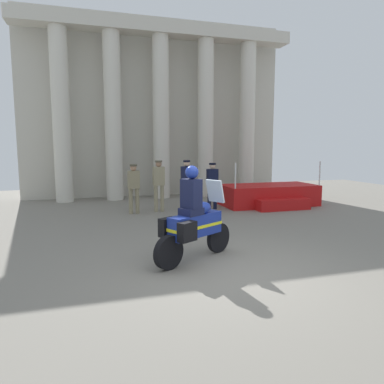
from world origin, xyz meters
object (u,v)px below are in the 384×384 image
Objects in this scene: reviewing_stand at (269,196)px; officer_in_row_3 at (212,182)px; motorcycle_with_rider at (193,222)px; officer_in_row_2 at (187,181)px; officer_in_row_0 at (134,185)px; officer_in_row_1 at (159,182)px.

reviewing_stand is 2.45m from officer_in_row_3.
reviewing_stand is 1.88× the size of motorcycle_with_rider.
motorcycle_with_rider is (-1.36, -5.33, -0.25)m from officer_in_row_2.
motorcycle_with_rider is at bearing 73.75° from officer_in_row_2.
reviewing_stand reaches higher than officer_in_row_3.
officer_in_row_0 is 1.86m from officer_in_row_2.
motorcycle_with_rider reaches higher than officer_in_row_1.
officer_in_row_2 is (-3.30, -0.10, 0.66)m from reviewing_stand.
officer_in_row_3 is at bearing 175.31° from officer_in_row_2.
officer_in_row_2 is (1.86, 0.10, 0.06)m from officer_in_row_0.
officer_in_row_3 is 0.87× the size of motorcycle_with_rider.
officer_in_row_3 is (0.94, -0.05, -0.06)m from officer_in_row_2.
reviewing_stand is 2.16× the size of officer_in_row_0.
officer_in_row_1 is 5.41m from motorcycle_with_rider.
motorcycle_with_rider is (-0.38, -5.39, -0.25)m from officer_in_row_1.
officer_in_row_2 is at bearing -4.69° from officer_in_row_3.
officer_in_row_2 reaches higher than officer_in_row_3.
reviewing_stand reaches higher than officer_in_row_0.
motorcycle_with_rider is (-4.66, -5.43, 0.42)m from reviewing_stand.
officer_in_row_1 reaches higher than officer_in_row_2.
officer_in_row_3 is (2.79, 0.06, 0.00)m from officer_in_row_0.
officer_in_row_0 is 0.90m from officer_in_row_1.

